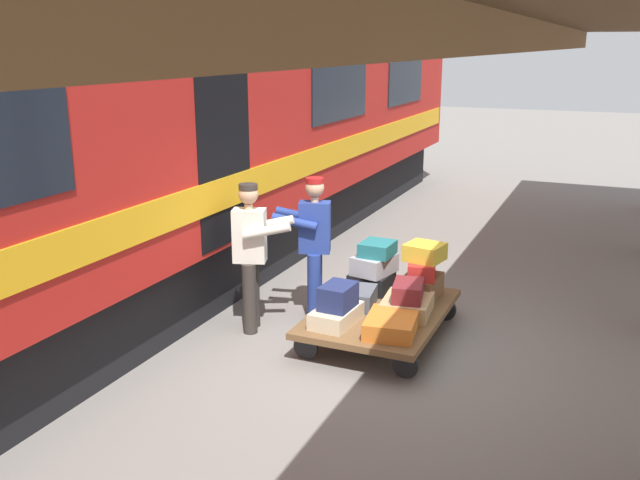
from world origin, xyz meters
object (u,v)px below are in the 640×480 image
(train_car, at_px, (117,140))
(suitcase_black_hardshell, at_px, (371,282))
(porter_by_door, at_px, (252,252))
(porter_in_overalls, at_px, (313,243))
(suitcase_navy_fabric, at_px, (338,296))
(suitcase_red_plastic, at_px, (422,268))
(suitcase_slate_roller, at_px, (355,297))
(suitcase_yellow_case, at_px, (425,252))
(suitcase_maroon_trunk, at_px, (408,291))
(suitcase_teal_softside, at_px, (377,249))
(luggage_cart, at_px, (380,314))
(suitcase_gray_aluminum, at_px, (374,264))
(suitcase_tan_vintage, at_px, (407,306))
(suitcase_orange_carryall, at_px, (391,324))
(suitcase_cream_canvas, at_px, (336,316))
(suitcase_brown_leather, at_px, (421,287))

(train_car, distance_m, suitcase_black_hardshell, 3.49)
(porter_by_door, bearing_deg, porter_in_overalls, -128.01)
(suitcase_navy_fabric, distance_m, suitcase_red_plastic, 1.25)
(suitcase_slate_roller, bearing_deg, suitcase_yellow_case, -137.86)
(suitcase_maroon_trunk, distance_m, suitcase_red_plastic, 0.58)
(suitcase_black_hardshell, height_order, porter_by_door, porter_by_door)
(train_car, relative_size, suitcase_teal_softside, 49.01)
(suitcase_red_plastic, bearing_deg, luggage_cart, 60.89)
(train_car, relative_size, suitcase_gray_aluminum, 38.65)
(suitcase_gray_aluminum, relative_size, suitcase_yellow_case, 1.28)
(suitcase_navy_fabric, relative_size, porter_by_door, 0.24)
(train_car, distance_m, suitcase_slate_roller, 3.42)
(suitcase_black_hardshell, bearing_deg, luggage_cart, 118.65)
(suitcase_gray_aluminum, distance_m, porter_in_overalls, 0.77)
(suitcase_tan_vintage, xyz_separation_m, suitcase_maroon_trunk, (-0.01, 0.03, 0.19))
(suitcase_gray_aluminum, bearing_deg, porter_by_door, 38.48)
(train_car, xyz_separation_m, suitcase_red_plastic, (-3.61, -0.74, -1.36))
(luggage_cart, distance_m, suitcase_black_hardshell, 0.65)
(suitcase_orange_carryall, distance_m, suitcase_yellow_case, 1.21)
(suitcase_orange_carryall, height_order, suitcase_gray_aluminum, suitcase_gray_aluminum)
(suitcase_tan_vintage, relative_size, suitcase_maroon_trunk, 1.32)
(train_car, height_order, suitcase_maroon_trunk, train_car)
(suitcase_slate_roller, bearing_deg, train_car, 3.64)
(suitcase_maroon_trunk, bearing_deg, suitcase_orange_carryall, 88.49)
(suitcase_navy_fabric, bearing_deg, suitcase_cream_canvas, 14.12)
(suitcase_teal_softside, xyz_separation_m, suitcase_yellow_case, (-0.57, 0.01, 0.03))
(suitcase_orange_carryall, height_order, suitcase_maroon_trunk, suitcase_maroon_trunk)
(suitcase_cream_canvas, xyz_separation_m, suitcase_tan_vintage, (-0.61, -0.55, 0.00))
(train_car, xyz_separation_m, suitcase_brown_leather, (-3.61, -0.75, -1.59))
(suitcase_tan_vintage, height_order, suitcase_yellow_case, suitcase_yellow_case)
(suitcase_navy_fabric, bearing_deg, porter_in_overalls, -51.61)
(suitcase_cream_canvas, distance_m, porter_by_door, 1.24)
(luggage_cart, bearing_deg, suitcase_black_hardshell, -61.35)
(porter_in_overalls, bearing_deg, suitcase_orange_carryall, 146.33)
(suitcase_brown_leather, distance_m, suitcase_navy_fabric, 1.26)
(suitcase_red_plastic, bearing_deg, suitcase_brown_leather, -86.24)
(suitcase_cream_canvas, bearing_deg, suitcase_navy_fabric, -165.88)
(suitcase_teal_softside, relative_size, porter_in_overalls, 0.24)
(suitcase_brown_leather, bearing_deg, suitcase_orange_carryall, 90.00)
(suitcase_gray_aluminum, height_order, suitcase_yellow_case, suitcase_yellow_case)
(suitcase_teal_softside, bearing_deg, suitcase_brown_leather, 177.96)
(suitcase_orange_carryall, bearing_deg, porter_in_overalls, -33.67)
(suitcase_orange_carryall, bearing_deg, luggage_cart, -61.35)
(luggage_cart, bearing_deg, suitcase_cream_canvas, 61.35)
(train_car, height_order, suitcase_red_plastic, train_car)
(suitcase_black_hardshell, bearing_deg, porter_in_overalls, 24.06)
(suitcase_tan_vintage, xyz_separation_m, suitcase_yellow_case, (-0.02, -0.57, 0.46))
(suitcase_tan_vintage, height_order, suitcase_maroon_trunk, suitcase_maroon_trunk)
(suitcase_cream_canvas, relative_size, suitcase_slate_roller, 1.30)
(suitcase_tan_vintage, relative_size, porter_by_door, 0.36)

